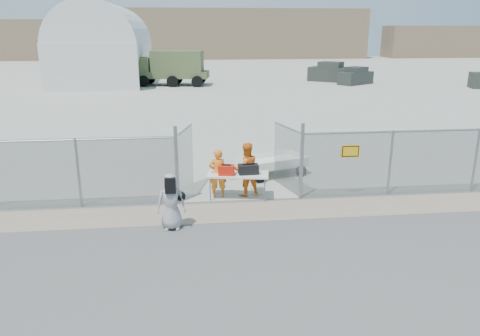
{
  "coord_description": "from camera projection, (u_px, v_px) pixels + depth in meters",
  "views": [
    {
      "loc": [
        -1.62,
        -12.18,
        5.34
      ],
      "look_at": [
        0.0,
        2.0,
        1.1
      ],
      "focal_mm": 35.0,
      "sensor_mm": 36.0,
      "label": 1
    }
  ],
  "objects": [
    {
      "name": "dirt_strip",
      "position": [
        244.0,
        212.0,
        14.25
      ],
      "size": [
        44.0,
        1.6,
        0.01
      ],
      "primitive_type": "cube",
      "color": "gray",
      "rests_on": "ground"
    },
    {
      "name": "parked_vehicle_mid",
      "position": [
        330.0,
        72.0,
        49.56
      ],
      "size": [
        4.78,
        4.21,
        2.01
      ],
      "primitive_type": null,
      "rotation": [
        0.0,
        0.0,
        -0.62
      ],
      "color": "#2D322D",
      "rests_on": "ground"
    },
    {
      "name": "utility_trailer",
      "position": [
        272.0,
        165.0,
        17.77
      ],
      "size": [
        3.55,
        2.61,
        0.77
      ],
      "primitive_type": null,
      "rotation": [
        0.0,
        0.0,
        0.34
      ],
      "color": "white",
      "rests_on": "ground"
    },
    {
      "name": "distant_hills",
      "position": [
        220.0,
        34.0,
        86.84
      ],
      "size": [
        140.0,
        6.0,
        9.0
      ],
      "primitive_type": null,
      "color": "#7F684F",
      "rests_on": "ground"
    },
    {
      "name": "security_worker_right",
      "position": [
        246.0,
        169.0,
        15.43
      ],
      "size": [
        1.03,
        0.89,
        1.81
      ],
      "primitive_type": "imported",
      "rotation": [
        0.0,
        0.0,
        3.41
      ],
      "color": "orange",
      "rests_on": "ground"
    },
    {
      "name": "folding_table",
      "position": [
        238.0,
        186.0,
        15.31
      ],
      "size": [
        2.09,
        1.15,
        0.84
      ],
      "primitive_type": null,
      "rotation": [
        0.0,
        0.0,
        -0.18
      ],
      "color": "white",
      "rests_on": "ground"
    },
    {
      "name": "security_worker_left",
      "position": [
        218.0,
        173.0,
        15.32
      ],
      "size": [
        0.6,
        0.4,
        1.62
      ],
      "primitive_type": "imported",
      "rotation": [
        0.0,
        0.0,
        3.17
      ],
      "color": "orange",
      "rests_on": "ground"
    },
    {
      "name": "military_truck",
      "position": [
        172.0,
        68.0,
        45.77
      ],
      "size": [
        7.35,
        3.65,
        3.35
      ],
      "primitive_type": null,
      "rotation": [
        0.0,
        0.0,
        -0.15
      ],
      "color": "#4F5F37",
      "rests_on": "ground"
    },
    {
      "name": "ground",
      "position": [
        248.0,
        225.0,
        13.29
      ],
      "size": [
        160.0,
        160.0,
        0.0
      ],
      "primitive_type": "plane",
      "color": "#4A4A4A"
    },
    {
      "name": "orange_bag",
      "position": [
        226.0,
        170.0,
        15.03
      ],
      "size": [
        0.55,
        0.42,
        0.31
      ],
      "primitive_type": "cube",
      "rotation": [
        0.0,
        0.0,
        -0.17
      ],
      "color": "red",
      "rests_on": "folding_table"
    },
    {
      "name": "visitor",
      "position": [
        171.0,
        202.0,
        12.84
      ],
      "size": [
        0.79,
        0.52,
        1.59
      ],
      "primitive_type": "imported",
      "rotation": [
        0.0,
        0.0,
        0.01
      ],
      "color": "#9C9C9C",
      "rests_on": "ground"
    },
    {
      "name": "quonset_hangar",
      "position": [
        105.0,
        43.0,
        49.16
      ],
      "size": [
        9.0,
        18.0,
        8.0
      ],
      "primitive_type": null,
      "color": "silver",
      "rests_on": "ground"
    },
    {
      "name": "parked_vehicle_near",
      "position": [
        356.0,
        76.0,
        46.91
      ],
      "size": [
        4.07,
        3.52,
        1.7
      ],
      "primitive_type": null,
      "rotation": [
        0.0,
        0.0,
        0.59
      ],
      "color": "#2D322D",
      "rests_on": "ground"
    },
    {
      "name": "tarmac_inside",
      "position": [
        200.0,
        78.0,
        53.29
      ],
      "size": [
        160.0,
        80.0,
        0.01
      ],
      "primitive_type": "cube",
      "color": "#ACAC9C",
      "rests_on": "ground"
    },
    {
      "name": "chain_link_fence",
      "position": [
        240.0,
        168.0,
        14.89
      ],
      "size": [
        40.0,
        0.2,
        2.2
      ],
      "primitive_type": null,
      "color": "gray",
      "rests_on": "ground"
    },
    {
      "name": "black_duffel",
      "position": [
        248.0,
        169.0,
        15.13
      ],
      "size": [
        0.66,
        0.4,
        0.31
      ],
      "primitive_type": "cube",
      "rotation": [
        0.0,
        0.0,
        0.04
      ],
      "color": "black",
      "rests_on": "folding_table"
    }
  ]
}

